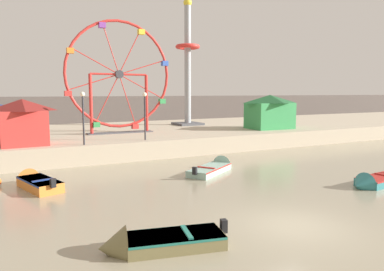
{
  "coord_description": "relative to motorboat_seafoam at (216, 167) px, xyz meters",
  "views": [
    {
      "loc": [
        -9.5,
        -9.96,
        4.98
      ],
      "look_at": [
        0.58,
        9.41,
        2.39
      ],
      "focal_mm": 34.2,
      "sensor_mm": 36.0,
      "label": 1
    }
  ],
  "objects": [
    {
      "name": "ground_plane",
      "position": [
        -2.47,
        -9.71,
        -0.22
      ],
      "size": [
        240.0,
        240.0,
        0.0
      ],
      "primitive_type": "plane",
      "color": "gray"
    },
    {
      "name": "quay_promenade",
      "position": [
        -2.47,
        14.47,
        0.48
      ],
      "size": [
        110.0,
        18.53,
        1.4
      ],
      "primitive_type": "cube",
      "color": "#B7A88E",
      "rests_on": "ground_plane"
    },
    {
      "name": "distant_town_skyline",
      "position": [
        -2.47,
        33.36,
        1.98
      ],
      "size": [
        140.0,
        3.0,
        4.4
      ],
      "primitive_type": "cube",
      "color": "#564C47",
      "rests_on": "ground_plane"
    },
    {
      "name": "motorboat_seafoam",
      "position": [
        0.0,
        0.0,
        0.0
      ],
      "size": [
        4.57,
        3.63,
        1.28
      ],
      "rotation": [
        0.0,
        0.0,
        0.58
      ],
      "color": "#93BCAD",
      "rests_on": "ground_plane"
    },
    {
      "name": "motorboat_orange_hull",
      "position": [
        -10.63,
        0.91,
        0.06
      ],
      "size": [
        2.31,
        4.17,
        1.2
      ],
      "rotation": [
        0.0,
        0.0,
        1.86
      ],
      "color": "orange",
      "rests_on": "ground_plane"
    },
    {
      "name": "motorboat_olive_wood",
      "position": [
        -7.98,
        -9.26,
        0.02
      ],
      "size": [
        4.23,
        2.16,
        1.29
      ],
      "rotation": [
        0.0,
        0.0,
        2.92
      ],
      "color": "olive",
      "rests_on": "ground_plane"
    },
    {
      "name": "motorboat_teal_painted",
      "position": [
        5.42,
        -7.25,
        0.02
      ],
      "size": [
        4.02,
        1.65,
        1.23
      ],
      "rotation": [
        0.0,
        0.0,
        3.25
      ],
      "color": "teal",
      "rests_on": "ground_plane"
    },
    {
      "name": "ferris_wheel_red_frame",
      "position": [
        -2.74,
        11.85,
        6.1
      ],
      "size": [
        9.33,
        1.2,
        9.81
      ],
      "color": "red",
      "rests_on": "quay_promenade"
    },
    {
      "name": "drop_tower_steel_tower",
      "position": [
        6.26,
        16.38,
        7.54
      ],
      "size": [
        2.8,
        2.8,
        13.56
      ],
      "color": "#999EA3",
      "rests_on": "quay_promenade"
    },
    {
      "name": "carnival_booth_red_striped",
      "position": [
        -10.75,
        7.4,
        2.81
      ],
      "size": [
        3.38,
        2.89,
        3.14
      ],
      "rotation": [
        0.0,
        0.0,
        0.05
      ],
      "color": "red",
      "rests_on": "quay_promenade"
    },
    {
      "name": "carnival_booth_green_kiosk",
      "position": [
        11.54,
        8.85,
        2.91
      ],
      "size": [
        4.71,
        3.45,
        3.34
      ],
      "rotation": [
        0.0,
        0.0,
        -0.05
      ],
      "color": "#33934C",
      "rests_on": "quay_promenade"
    },
    {
      "name": "promenade_lamp_near",
      "position": [
        -2.46,
        6.26,
        3.55
      ],
      "size": [
        0.32,
        0.32,
        3.58
      ],
      "color": "#2D2D33",
      "rests_on": "quay_promenade"
    },
    {
      "name": "promenade_lamp_far",
      "position": [
        -7.08,
        5.76,
        3.57
      ],
      "size": [
        0.32,
        0.32,
        3.62
      ],
      "color": "#2D2D33",
      "rests_on": "quay_promenade"
    }
  ]
}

